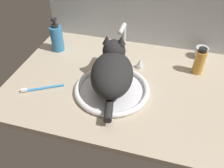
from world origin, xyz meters
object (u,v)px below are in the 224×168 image
object	(u,v)px
sink_basin	(112,89)
amber_bottle	(200,61)
faucet	(123,51)
toothbrush	(42,88)
cat	(112,70)
metal_jar	(201,52)
soap_pump_bottle	(57,38)

from	to	relation	value
sink_basin	amber_bottle	world-z (taller)	amber_bottle
faucet	toothbrush	distance (cm)	41.47
cat	metal_jar	bearing A→B (deg)	43.35
sink_basin	soap_pump_bottle	size ratio (longest dim) A/B	1.80
soap_pump_bottle	faucet	bearing A→B (deg)	-7.97
faucet	cat	size ratio (longest dim) A/B	0.62
amber_bottle	toothbrush	distance (cm)	73.70
faucet	metal_jar	size ratio (longest dim) A/B	3.60
cat	metal_jar	world-z (taller)	cat
amber_bottle	soap_pump_bottle	xyz separation A→B (cm)	(-73.44, 0.85, 0.84)
faucet	soap_pump_bottle	xyz separation A→B (cm)	(-37.41, 5.24, -1.67)
cat	soap_pump_bottle	bearing A→B (deg)	148.23
metal_jar	soap_pump_bottle	size ratio (longest dim) A/B	0.35
soap_pump_bottle	sink_basin	bearing A→B (deg)	-33.64
metal_jar	amber_bottle	size ratio (longest dim) A/B	0.47
amber_bottle	soap_pump_bottle	size ratio (longest dim) A/B	0.73
amber_bottle	faucet	bearing A→B (deg)	-173.05
metal_jar	amber_bottle	xyz separation A→B (cm)	(-1.68, -13.87, 3.41)
faucet	toothbrush	bearing A→B (deg)	-138.51
cat	metal_jar	xyz separation A→B (cm)	(38.09, 35.96, -7.10)
amber_bottle	metal_jar	bearing A→B (deg)	83.07
sink_basin	metal_jar	distance (cm)	53.51
soap_pump_bottle	toothbrush	xyz separation A→B (cm)	(6.97, -32.15, -6.63)
soap_pump_bottle	toothbrush	distance (cm)	33.56
sink_basin	faucet	size ratio (longest dim) A/B	1.44
metal_jar	cat	bearing A→B (deg)	-136.65
faucet	metal_jar	distance (cm)	42.32
sink_basin	faucet	bearing A→B (deg)	90.00
cat	soap_pump_bottle	distance (cm)	43.66
cat	amber_bottle	world-z (taller)	cat
cat	soap_pump_bottle	xyz separation A→B (cm)	(-37.03, 22.94, -2.86)
sink_basin	metal_jar	world-z (taller)	metal_jar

